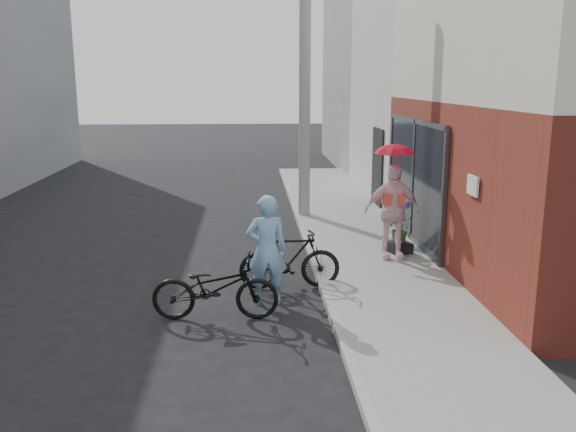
{
  "coord_description": "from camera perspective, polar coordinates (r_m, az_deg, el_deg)",
  "views": [
    {
      "loc": [
        -0.24,
        -8.76,
        3.39
      ],
      "look_at": [
        0.41,
        1.46,
        1.1
      ],
      "focal_mm": 38.0,
      "sensor_mm": 36.0,
      "label": 1
    }
  ],
  "objects": [
    {
      "name": "east_building_far",
      "position": [
        25.86,
        13.41,
        12.52
      ],
      "size": [
        8.0,
        8.0,
        7.0
      ],
      "primitive_type": "cube",
      "color": "gray",
      "rests_on": "ground"
    },
    {
      "name": "ground",
      "position": [
        9.4,
        -1.97,
        -8.55
      ],
      "size": [
        80.0,
        80.0,
        0.0
      ],
      "primitive_type": "plane",
      "color": "black",
      "rests_on": "ground"
    },
    {
      "name": "potted_plant",
      "position": [
        11.92,
        10.47,
        -1.18
      ],
      "size": [
        0.49,
        0.42,
        0.54
      ],
      "primitive_type": "imported",
      "color": "#3B6428",
      "rests_on": "planter"
    },
    {
      "name": "sidewalk",
      "position": [
        11.51,
        8.27,
        -4.36
      ],
      "size": [
        2.2,
        24.0,
        0.12
      ],
      "primitive_type": "cube",
      "color": "gray",
      "rests_on": "ground"
    },
    {
      "name": "parasol",
      "position": [
        11.27,
        9.96,
        6.48
      ],
      "size": [
        0.72,
        0.72,
        0.63
      ],
      "primitive_type": "imported",
      "color": "#F01C3B",
      "rests_on": "kimono_woman"
    },
    {
      "name": "officer",
      "position": [
        9.3,
        -2.0,
        -3.2
      ],
      "size": [
        0.65,
        0.45,
        1.72
      ],
      "primitive_type": "imported",
      "rotation": [
        0.0,
        0.0,
        3.21
      ],
      "color": "#7AB2D9",
      "rests_on": "ground"
    },
    {
      "name": "utility_pole",
      "position": [
        14.82,
        1.58,
        13.02
      ],
      "size": [
        0.28,
        0.28,
        7.0
      ],
      "primitive_type": "cylinder",
      "color": "#9E9E99",
      "rests_on": "ground"
    },
    {
      "name": "curb",
      "position": [
        11.33,
        2.5,
        -4.51
      ],
      "size": [
        0.12,
        24.0,
        0.12
      ],
      "primitive_type": "cube",
      "color": "#9E9E99",
      "rests_on": "ground"
    },
    {
      "name": "kimono_woman",
      "position": [
        11.46,
        9.74,
        0.45
      ],
      "size": [
        1.05,
        0.45,
        1.79
      ],
      "primitive_type": "imported",
      "rotation": [
        0.0,
        0.0,
        -0.01
      ],
      "color": "#FAD1DB",
      "rests_on": "sidewalk"
    },
    {
      "name": "bike_left",
      "position": [
        8.87,
        -6.83,
        -6.67
      ],
      "size": [
        1.84,
        0.71,
        0.96
      ],
      "primitive_type": "imported",
      "rotation": [
        0.0,
        0.0,
        1.53
      ],
      "color": "black",
      "rests_on": "ground"
    },
    {
      "name": "bike_right",
      "position": [
        10.07,
        0.17,
        -4.07
      ],
      "size": [
        1.69,
        0.53,
        1.01
      ],
      "primitive_type": "imported",
      "rotation": [
        0.0,
        0.0,
        1.61
      ],
      "color": "black",
      "rests_on": "ground"
    },
    {
      "name": "planter",
      "position": [
        12.01,
        10.4,
        -2.91
      ],
      "size": [
        0.49,
        0.49,
        0.2
      ],
      "primitive_type": "cube",
      "rotation": [
        0.0,
        0.0,
        0.33
      ],
      "color": "black",
      "rests_on": "sidewalk"
    },
    {
      "name": "plaster_building",
      "position": [
        19.26,
        19.55,
        12.23
      ],
      "size": [
        8.0,
        6.0,
        7.0
      ],
      "primitive_type": "cube",
      "color": "silver",
      "rests_on": "ground"
    }
  ]
}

